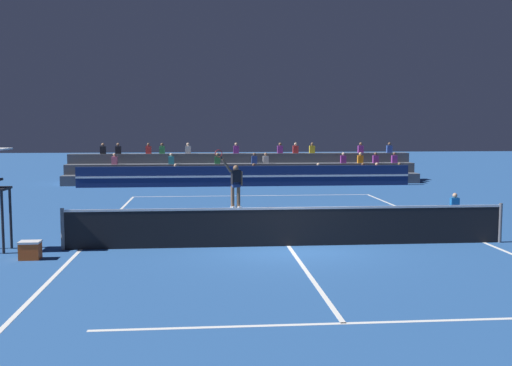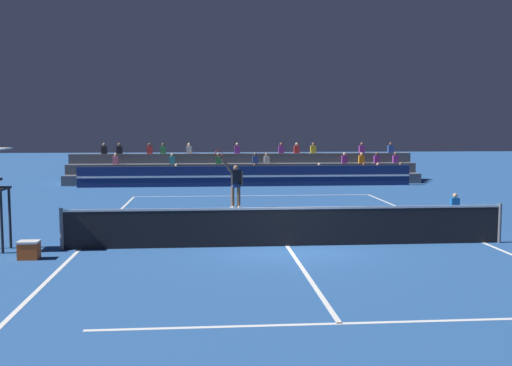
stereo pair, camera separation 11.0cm
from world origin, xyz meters
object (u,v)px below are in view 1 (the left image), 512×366
Objects in this scene: ball_kid_courtside at (455,207)px; tennis_ball at (150,230)px; tennis_player at (235,184)px; equipment_cooler at (30,250)px.

ball_kid_courtside is 10.90m from tennis_ball.
tennis_ball is at bearing -168.38° from ball_kid_courtside.
tennis_player is 5.84m from tennis_ball.
ball_kid_courtside is at bearing -19.73° from tennis_player.
ball_kid_courtside reaches higher than equipment_cooler.
tennis_player is 10.28m from equipment_cooler.
ball_kid_courtside is at bearing 24.03° from equipment_cooler.
tennis_ball is (-2.91, -4.98, -0.95)m from tennis_player.
ball_kid_courtside reaches higher than tennis_ball.
tennis_player is 35.26× the size of tennis_ball.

